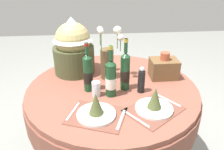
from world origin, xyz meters
TOP-DOWN VIEW (x-y plane):
  - dining_table at (0.00, 0.00)m, footprint 1.31×1.31m
  - place_setting_left at (-0.13, -0.35)m, footprint 0.41×0.36m
  - place_setting_right at (0.24, -0.32)m, footprint 0.43×0.41m
  - flower_vase at (-0.02, 0.15)m, footprint 0.20×0.20m
  - wine_bottle_left at (0.09, -0.04)m, footprint 0.07×0.07m
  - wine_bottle_centre at (-0.18, -0.04)m, footprint 0.07×0.07m
  - wine_bottle_right at (-0.02, -0.12)m, footprint 0.07×0.07m
  - tumbler_mid at (-0.12, -0.12)m, footprint 0.06×0.06m
  - pepper_mill at (0.20, -0.10)m, footprint 0.05×0.05m
  - gift_tub_back_left at (-0.30, 0.28)m, footprint 0.34×0.34m
  - woven_basket_side_right at (0.43, 0.12)m, footprint 0.22×0.16m

SIDE VIEW (x-z plane):
  - dining_table at x=0.00m, z-range 0.24..0.99m
  - place_setting_left at x=-0.13m, z-range 0.73..0.89m
  - place_setting_right at x=0.24m, z-range 0.73..0.89m
  - tumbler_mid at x=-0.12m, z-range 0.76..0.87m
  - woven_basket_side_right at x=0.43m, z-range 0.74..0.95m
  - pepper_mill at x=0.20m, z-range 0.75..0.95m
  - wine_bottle_right at x=-0.02m, z-range 0.71..1.08m
  - wine_bottle_centre at x=-0.18m, z-range 0.72..1.08m
  - wine_bottle_left at x=0.09m, z-range 0.71..1.10m
  - flower_vase at x=-0.02m, z-range 0.72..1.14m
  - gift_tub_back_left at x=-0.30m, z-range 0.77..1.24m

